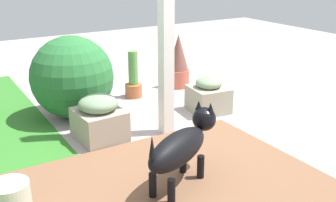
{
  "coord_description": "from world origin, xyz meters",
  "views": [
    {
      "loc": [
        -2.99,
        2.03,
        1.67
      ],
      "look_at": [
        0.2,
        0.09,
        0.35
      ],
      "focal_mm": 44.13,
      "sensor_mm": 36.0,
      "label": 1
    }
  ],
  "objects_px": {
    "porch_pillar": "(166,0)",
    "stone_planter_mid": "(99,119)",
    "terracotta_pot_spiky": "(178,62)",
    "round_shrub": "(72,77)",
    "terracotta_pot_tall": "(133,81)",
    "stone_planter_nearest": "(208,96)",
    "dog": "(182,145)"
  },
  "relations": [
    {
      "from": "porch_pillar",
      "to": "stone_planter_mid",
      "type": "distance_m",
      "value": 1.27
    },
    {
      "from": "porch_pillar",
      "to": "terracotta_pot_spiky",
      "type": "bearing_deg",
      "value": -37.17
    },
    {
      "from": "porch_pillar",
      "to": "round_shrub",
      "type": "distance_m",
      "value": 1.39
    },
    {
      "from": "terracotta_pot_spiky",
      "to": "terracotta_pot_tall",
      "type": "distance_m",
      "value": 0.72
    },
    {
      "from": "stone_planter_nearest",
      "to": "terracotta_pot_tall",
      "type": "xyz_separation_m",
      "value": [
        0.89,
        0.49,
        0.03
      ]
    },
    {
      "from": "round_shrub",
      "to": "terracotta_pot_spiky",
      "type": "height_order",
      "value": "round_shrub"
    },
    {
      "from": "porch_pillar",
      "to": "stone_planter_nearest",
      "type": "height_order",
      "value": "porch_pillar"
    },
    {
      "from": "terracotta_pot_spiky",
      "to": "dog",
      "type": "xyz_separation_m",
      "value": [
        -2.14,
        1.34,
        -0.0
      ]
    },
    {
      "from": "terracotta_pot_tall",
      "to": "dog",
      "type": "height_order",
      "value": "dog"
    },
    {
      "from": "stone_planter_mid",
      "to": "porch_pillar",
      "type": "bearing_deg",
      "value": -106.58
    },
    {
      "from": "terracotta_pot_tall",
      "to": "dog",
      "type": "bearing_deg",
      "value": 162.88
    },
    {
      "from": "stone_planter_nearest",
      "to": "dog",
      "type": "distance_m",
      "value": 1.64
    },
    {
      "from": "dog",
      "to": "round_shrub",
      "type": "bearing_deg",
      "value": 6.53
    },
    {
      "from": "stone_planter_mid",
      "to": "terracotta_pot_tall",
      "type": "xyz_separation_m",
      "value": [
        0.96,
        -0.85,
        -0.0
      ]
    },
    {
      "from": "porch_pillar",
      "to": "terracotta_pot_tall",
      "type": "relative_size",
      "value": 4.47
    },
    {
      "from": "porch_pillar",
      "to": "stone_planter_nearest",
      "type": "distance_m",
      "value": 1.35
    },
    {
      "from": "terracotta_pot_spiky",
      "to": "dog",
      "type": "distance_m",
      "value": 2.53
    },
    {
      "from": "porch_pillar",
      "to": "dog",
      "type": "height_order",
      "value": "porch_pillar"
    },
    {
      "from": "porch_pillar",
      "to": "round_shrub",
      "type": "relative_size",
      "value": 2.92
    },
    {
      "from": "terracotta_pot_tall",
      "to": "dog",
      "type": "xyz_separation_m",
      "value": [
        -2.07,
        0.64,
        0.13
      ]
    },
    {
      "from": "stone_planter_mid",
      "to": "dog",
      "type": "height_order",
      "value": "dog"
    },
    {
      "from": "terracotta_pot_spiky",
      "to": "porch_pillar",
      "type": "bearing_deg",
      "value": 142.83
    },
    {
      "from": "stone_planter_mid",
      "to": "round_shrub",
      "type": "height_order",
      "value": "round_shrub"
    },
    {
      "from": "stone_planter_mid",
      "to": "round_shrub",
      "type": "bearing_deg",
      "value": 0.03
    },
    {
      "from": "stone_planter_nearest",
      "to": "terracotta_pot_spiky",
      "type": "height_order",
      "value": "terracotta_pot_spiky"
    },
    {
      "from": "round_shrub",
      "to": "terracotta_pot_tall",
      "type": "relative_size",
      "value": 1.53
    },
    {
      "from": "porch_pillar",
      "to": "stone_planter_mid",
      "type": "relative_size",
      "value": 5.36
    },
    {
      "from": "stone_planter_nearest",
      "to": "dog",
      "type": "xyz_separation_m",
      "value": [
        -1.18,
        1.13,
        0.16
      ]
    },
    {
      "from": "stone_planter_nearest",
      "to": "dog",
      "type": "height_order",
      "value": "dog"
    },
    {
      "from": "stone_planter_nearest",
      "to": "terracotta_pot_spiky",
      "type": "distance_m",
      "value": 1.0
    },
    {
      "from": "round_shrub",
      "to": "terracotta_pot_spiky",
      "type": "xyz_separation_m",
      "value": [
        0.32,
        -1.55,
        -0.11
      ]
    },
    {
      "from": "stone_planter_mid",
      "to": "round_shrub",
      "type": "relative_size",
      "value": 0.54
    }
  ]
}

